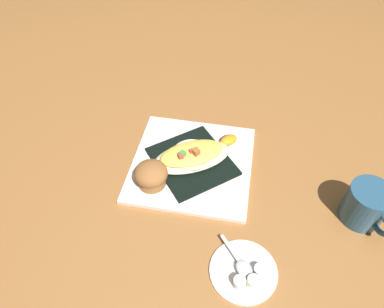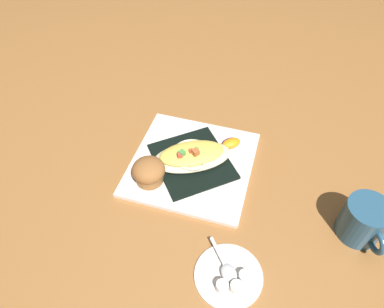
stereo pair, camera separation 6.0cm
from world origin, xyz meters
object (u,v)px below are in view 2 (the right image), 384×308
at_px(gratin_dish, 192,155).
at_px(creamer_cup_2, 245,277).
at_px(creamer_saucer, 229,275).
at_px(orange_garnish, 231,143).
at_px(spoon, 228,271).
at_px(creamer_cup_1, 236,287).
at_px(square_plate, 192,164).
at_px(creamer_cup_0, 222,286).
at_px(muffin, 149,171).
at_px(coffee_mug, 363,222).

height_order(gratin_dish, creamer_cup_2, gratin_dish).
bearing_deg(creamer_saucer, orange_garnish, 102.45).
xyz_separation_m(spoon, creamer_cup_1, (0.02, -0.03, 0.00)).
relative_size(square_plate, creamer_cup_0, 12.01).
bearing_deg(creamer_cup_2, square_plate, 126.19).
bearing_deg(creamer_cup_1, orange_garnish, 104.63).
xyz_separation_m(muffin, coffee_mug, (0.47, 0.01, 0.00)).
bearing_deg(creamer_cup_2, coffee_mug, 40.07).
bearing_deg(creamer_cup_2, spoon, 175.74).
bearing_deg(creamer_saucer, square_plate, 121.32).
relative_size(square_plate, creamer_cup_1, 12.01).
distance_m(square_plate, creamer_cup_2, 0.31).
height_order(square_plate, creamer_cup_1, creamer_cup_1).
distance_m(spoon, creamer_cup_1, 0.03).
bearing_deg(orange_garnish, coffee_mug, -26.91).
bearing_deg(orange_garnish, muffin, -133.84).
height_order(muffin, coffee_mug, coffee_mug).
relative_size(square_plate, creamer_saucer, 2.16).
bearing_deg(coffee_mug, spoon, -144.42).
bearing_deg(creamer_cup_2, orange_garnish, 107.34).
relative_size(muffin, creamer_cup_0, 3.20).
bearing_deg(gratin_dish, spoon, -58.79).
relative_size(orange_garnish, creamer_cup_0, 2.78).
xyz_separation_m(gratin_dish, creamer_cup_0, (0.15, -0.28, -0.02)).
relative_size(square_plate, gratin_dish, 1.36).
xyz_separation_m(creamer_saucer, creamer_cup_0, (-0.01, -0.03, 0.01)).
bearing_deg(creamer_cup_2, creamer_cup_0, -139.90).
bearing_deg(coffee_mug, square_plate, 169.14).
height_order(spoon, creamer_cup_2, creamer_cup_2).
height_order(square_plate, spoon, spoon).
distance_m(muffin, creamer_saucer, 0.29).
relative_size(coffee_mug, creamer_saucer, 0.87).
height_order(square_plate, creamer_saucer, same).
height_order(coffee_mug, creamer_cup_1, coffee_mug).
bearing_deg(gratin_dish, creamer_cup_1, -57.85).
bearing_deg(gratin_dish, orange_garnish, 46.67).
bearing_deg(creamer_saucer, creamer_cup_1, -49.90).
bearing_deg(orange_garnish, creamer_cup_0, -79.45).
bearing_deg(creamer_cup_1, gratin_dish, 122.15).
bearing_deg(coffee_mug, gratin_dish, 169.16).
distance_m(spoon, creamer_cup_2, 0.03).
height_order(spoon, creamer_cup_1, creamer_cup_1).
xyz_separation_m(square_plate, orange_garnish, (0.08, 0.08, 0.01)).
bearing_deg(square_plate, coffee_mug, -10.86).
bearing_deg(creamer_cup_0, creamer_cup_1, 14.31).
xyz_separation_m(coffee_mug, creamer_cup_0, (-0.24, -0.20, -0.02)).
height_order(muffin, spoon, muffin).
bearing_deg(spoon, coffee_mug, 35.58).
relative_size(gratin_dish, orange_garnish, 3.18).
relative_size(creamer_cup_1, creamer_cup_2, 1.00).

